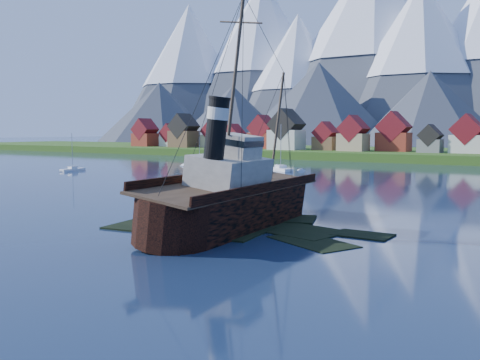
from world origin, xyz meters
The scene contains 9 objects.
ground centered at (0.00, 0.00, 0.00)m, with size 1400.00×1400.00×0.00m, color #182745.
shoal centered at (1.78, 2.15, -0.35)m, with size 31.71×21.24×1.14m.
shore_bank centered at (0.00, 170.00, 0.00)m, with size 600.00×80.00×3.20m, color #224714.
seawall centered at (0.00, 132.00, 0.00)m, with size 600.00×2.50×2.00m, color #3F3D38.
town centered at (-33.12, 152.18, 8.99)m, with size 250.96×16.69×17.30m.
tugboat_wreck centered at (0.90, 2.57, 3.32)m, with size 7.78×33.53×26.57m.
sailboat_b centered at (-83.47, 47.75, 0.25)m, with size 1.99×7.45×10.75m.
sailboat_c centered at (-36.25, 79.63, 0.30)m, with size 9.96×8.02×13.32m.
sailboat_f centered at (-67.70, 83.95, 0.26)m, with size 8.46×9.09×11.85m.
Camera 1 is at (34.78, -48.80, 11.14)m, focal length 40.00 mm.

